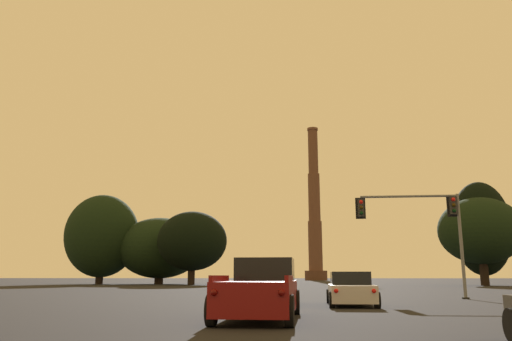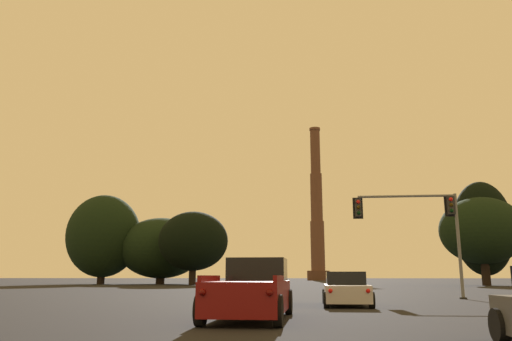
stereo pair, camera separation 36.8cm
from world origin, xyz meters
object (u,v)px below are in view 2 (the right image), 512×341
Objects in this scene: sedan_left_lane_front at (267,289)px; sedan_center_lane_front at (346,290)px; pickup_truck_left_lane_second at (252,291)px; smokestack at (317,218)px; traffic_light_overhead_right at (421,218)px.

sedan_center_lane_front is at bearing -0.09° from sedan_left_lane_front.
smokestack is at bearing 89.21° from pickup_truck_left_lane_second.
traffic_light_overhead_right is at bearing 60.82° from pickup_truck_left_lane_second.
sedan_left_lane_front is at bearing -92.27° from smokestack.
sedan_left_lane_front is 11.45m from traffic_light_overhead_right.
traffic_light_overhead_right is at bearing -88.45° from smokestack.
traffic_light_overhead_right is 0.13× the size of smokestack.
traffic_light_overhead_right reaches higher than sedan_center_lane_front.
traffic_light_overhead_right is (4.94, 6.84, 3.85)m from sedan_center_lane_front.
traffic_light_overhead_right is at bearing 39.60° from sedan_left_lane_front.
pickup_truck_left_lane_second is at bearing -113.73° from sedan_center_lane_front.
pickup_truck_left_lane_second is (0.11, -7.18, 0.14)m from sedan_left_lane_front.
pickup_truck_left_lane_second reaches higher than sedan_center_lane_front.
smokestack is (1.66, 127.75, 17.53)m from sedan_center_lane_front.
smokestack is (4.96, 134.90, 17.39)m from pickup_truck_left_lane_second.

